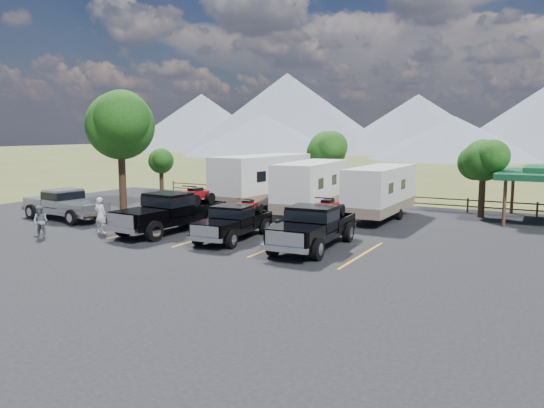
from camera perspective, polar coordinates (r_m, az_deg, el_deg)
The scene contains 18 objects.
ground at distance 22.16m, azimuth -8.78°, elevation -5.88°, with size 320.00×320.00×0.00m, color #4E5725.
asphalt_lot at distance 24.53m, azimuth -4.50°, elevation -4.43°, with size 44.00×34.00×0.04m, color black.
stall_lines at distance 25.35m, azimuth -3.26°, elevation -3.96°, with size 12.12×5.50×0.01m.
tree_big_nw at distance 36.62m, azimuth -16.02°, elevation 8.11°, with size 5.54×5.18×7.84m.
tree_ne_a at distance 34.34m, azimuth 21.77°, elevation 4.37°, with size 3.11×2.92×4.76m.
tree_north at distance 39.14m, azimuth 5.93°, elevation 5.75°, with size 3.46×3.24×5.25m.
tree_nw_small at distance 44.92m, azimuth -11.86°, elevation 4.54°, with size 2.59×2.43×3.85m.
rail_fence at distance 37.53m, azimuth 11.22°, elevation 0.61°, with size 36.12×0.12×1.00m.
mountain_range at distance 124.77m, azimuth 19.42°, elevation 8.59°, with size 209.00×71.00×20.00m.
rig_left at distance 27.96m, azimuth -10.70°, elevation -0.70°, with size 2.81×6.97×2.28m.
rig_center at distance 25.62m, azimuth -4.09°, elevation -1.82°, with size 2.34×5.69×1.86m.
rig_right at distance 23.69m, azimuth 4.55°, elevation -2.28°, with size 2.53×6.50×2.14m.
trailer_left at distance 35.21m, azimuth -1.07°, elevation 2.46°, with size 3.26×10.42×3.61m.
trailer_center at distance 32.67m, azimuth 4.24°, elevation 1.76°, with size 3.24×9.61×3.32m.
trailer_right at distance 31.88m, azimuth 11.57°, elevation 1.28°, with size 2.41×8.96×3.13m.
pickup_silver at distance 33.36m, azimuth -21.37°, elevation -0.01°, with size 6.21×2.58×1.81m.
person_a at distance 28.42m, azimuth -17.97°, elevation -1.16°, with size 0.68×0.44×1.86m, color silver.
person_b at distance 28.21m, azimuth -23.64°, elevation -1.77°, with size 0.78×0.60×1.60m, color slate.
Camera 1 is at (13.20, -17.02, 5.21)m, focal length 35.00 mm.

